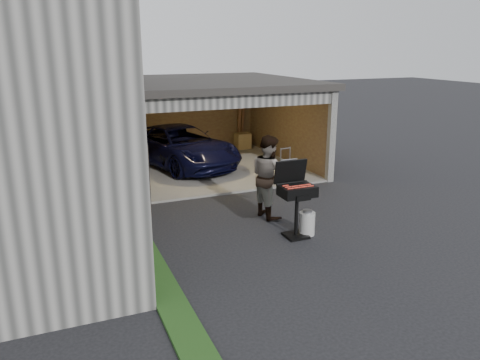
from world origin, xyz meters
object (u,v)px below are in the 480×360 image
object	(u,v)px
propane_tank	(307,224)
hand_truck	(286,180)
minivan	(180,148)
man	(269,176)
bbq_grill	(296,193)
woman	(135,188)
plywood_panel	(132,221)

from	to	relation	value
propane_tank	hand_truck	size ratio (longest dim) A/B	0.43
minivan	man	bearing A→B (deg)	-100.01
bbq_grill	propane_tank	bearing A→B (deg)	-5.36
woman	propane_tank	distance (m)	3.88
bbq_grill	propane_tank	world-z (taller)	bbq_grill
propane_tank	plywood_panel	bearing A→B (deg)	161.14
propane_tank	hand_truck	bearing A→B (deg)	69.65
man	plywood_panel	bearing A→B (deg)	87.10
minivan	plywood_panel	bearing A→B (deg)	-132.51
bbq_grill	hand_truck	xyz separation A→B (m)	(1.49, 3.24, -0.74)
woman	bbq_grill	world-z (taller)	woman
minivan	hand_truck	xyz separation A→B (m)	(2.16, -3.42, -0.44)
bbq_grill	plywood_panel	world-z (taller)	bbq_grill
bbq_grill	propane_tank	xyz separation A→B (m)	(0.28, -0.03, -0.71)
woman	propane_tank	xyz separation A→B (m)	(3.28, -1.98, -0.63)
minivan	plywood_panel	world-z (taller)	minivan
bbq_grill	hand_truck	world-z (taller)	bbq_grill
bbq_grill	man	bearing A→B (deg)	89.29
minivan	hand_truck	distance (m)	4.07
woman	propane_tank	bearing A→B (deg)	41.25
woman	bbq_grill	bearing A→B (deg)	39.32
man	propane_tank	xyz separation A→B (m)	(0.26, -1.39, -0.73)
man	plywood_panel	size ratio (longest dim) A/B	2.36
propane_tank	hand_truck	world-z (taller)	hand_truck
bbq_grill	plywood_panel	bearing A→B (deg)	160.06
woman	bbq_grill	size ratio (longest dim) A/B	1.09
minivan	plywood_panel	size ratio (longest dim) A/B	5.74
minivan	bbq_grill	bearing A→B (deg)	-101.65
minivan	bbq_grill	distance (m)	6.70
minivan	plywood_panel	xyz separation A→B (m)	(-2.57, -5.48, -0.25)
bbq_grill	propane_tank	distance (m)	0.76
man	propane_tank	size ratio (longest dim) A/B	3.86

